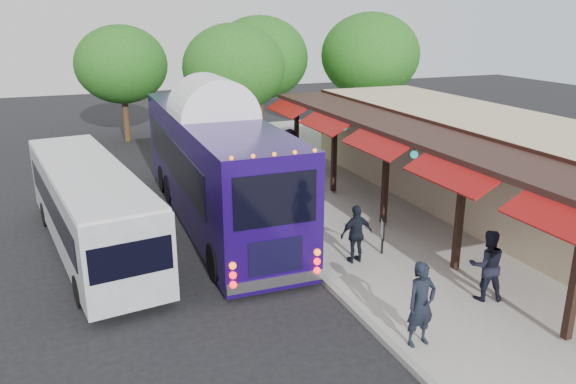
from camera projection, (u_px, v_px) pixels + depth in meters
name	position (u px, v px, depth m)	size (l,w,h in m)	color
ground	(338.00, 298.00, 15.04)	(90.00, 90.00, 0.00)	black
sidewalk	(412.00, 222.00, 20.32)	(10.00, 40.00, 0.15)	#9E9B93
curb	(285.00, 241.00, 18.57)	(0.20, 40.00, 0.16)	gray
station_shelter	(492.00, 166.00, 20.97)	(8.15, 20.00, 3.60)	tan
coach_bus	(215.00, 161.00, 20.14)	(2.90, 13.08, 4.16)	#1A064F
city_bus	(89.00, 205.00, 17.63)	(3.60, 10.49, 2.76)	#909398
ped_a	(421.00, 304.00, 12.38)	(0.72, 0.47, 1.98)	black
ped_b	(487.00, 265.00, 14.40)	(0.93, 0.72, 1.91)	black
ped_c	(356.00, 234.00, 16.61)	(1.04, 0.43, 1.78)	black
ped_d	(289.00, 150.00, 26.49)	(1.28, 0.73, 1.98)	black
sign_board	(383.00, 230.00, 17.21)	(0.25, 0.49, 1.13)	black
tree_left	(234.00, 68.00, 29.25)	(5.36, 5.36, 6.86)	#382314
tree_mid	(260.00, 58.00, 32.65)	(5.64, 5.64, 7.22)	#382314
tree_right	(370.00, 55.00, 32.95)	(5.79, 5.79, 7.41)	#382314
tree_far	(121.00, 65.00, 32.25)	(5.25, 5.25, 6.73)	#382314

